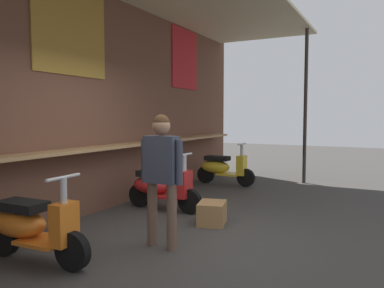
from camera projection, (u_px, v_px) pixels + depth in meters
ground_plane at (179, 241)px, 4.77m from camera, size 33.08×33.08×0.00m
market_stall_facade at (69, 80)px, 5.46m from camera, size 11.81×2.80×3.74m
scooter_orange at (30, 226)px, 4.07m from camera, size 0.47×1.40×0.97m
scooter_red at (160, 187)px, 6.35m from camera, size 0.46×1.40×0.97m
scooter_yellow at (222, 168)px, 8.69m from camera, size 0.46×1.40×0.97m
shopper_browsing at (162, 167)px, 4.47m from camera, size 0.22×0.55×1.59m
merchandise_crate at (212, 213)px, 5.51m from camera, size 0.55×0.48×0.32m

